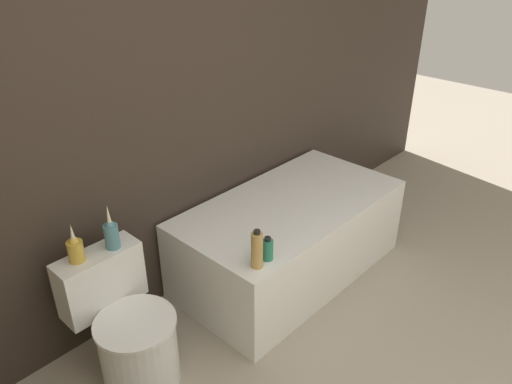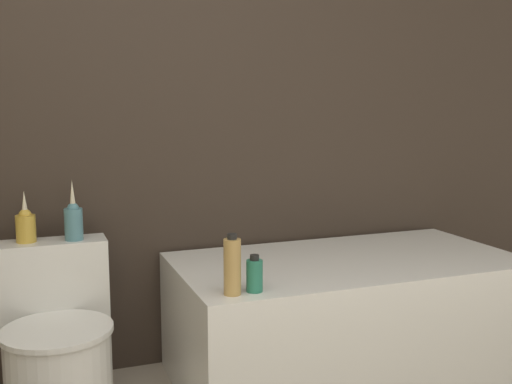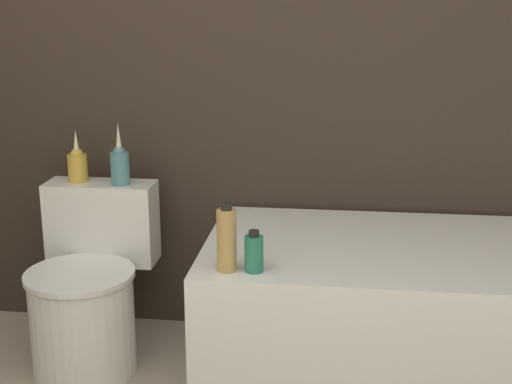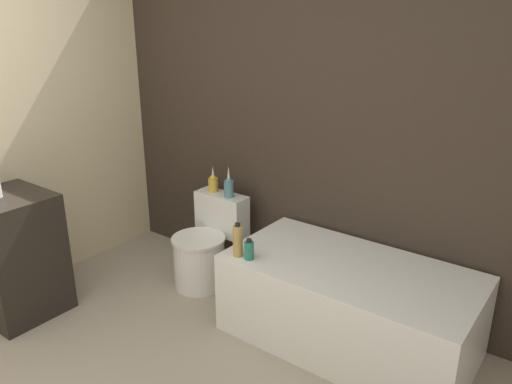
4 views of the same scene
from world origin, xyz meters
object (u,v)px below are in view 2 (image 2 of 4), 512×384
(shampoo_bottle_short, at_px, (254,275))
(bathtub, at_px, (346,316))
(vase_silver, at_px, (73,220))
(vase_gold, at_px, (26,225))
(shampoo_bottle_tall, at_px, (232,266))
(toilet, at_px, (57,350))

(shampoo_bottle_short, bearing_deg, bathtub, 28.41)
(bathtub, xyz_separation_m, shampoo_bottle_short, (-0.56, -0.30, 0.33))
(bathtub, height_order, vase_silver, vase_silver)
(bathtub, relative_size, shampoo_bottle_short, 11.10)
(vase_gold, distance_m, shampoo_bottle_tall, 0.89)
(toilet, relative_size, shampoo_bottle_short, 4.91)
(vase_silver, relative_size, shampoo_bottle_tall, 1.11)
(bathtub, xyz_separation_m, vase_gold, (-1.33, 0.24, 0.47))
(vase_gold, xyz_separation_m, shampoo_bottle_tall, (0.69, -0.55, -0.10))
(vase_gold, bearing_deg, bathtub, -10.42)
(vase_silver, bearing_deg, shampoo_bottle_tall, -45.94)
(shampoo_bottle_tall, bearing_deg, shampoo_bottle_short, 2.88)
(vase_gold, xyz_separation_m, vase_silver, (0.18, -0.03, 0.01))
(vase_silver, height_order, shampoo_bottle_tall, vase_silver)
(toilet, height_order, shampoo_bottle_tall, shampoo_bottle_tall)
(toilet, bearing_deg, vase_gold, 113.40)
(toilet, height_order, vase_silver, vase_silver)
(shampoo_bottle_tall, xyz_separation_m, shampoo_bottle_short, (0.09, 0.00, -0.04))
(vase_gold, height_order, shampoo_bottle_tall, vase_gold)
(vase_gold, relative_size, vase_silver, 0.84)
(toilet, distance_m, shampoo_bottle_short, 0.82)
(bathtub, distance_m, vase_silver, 1.26)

